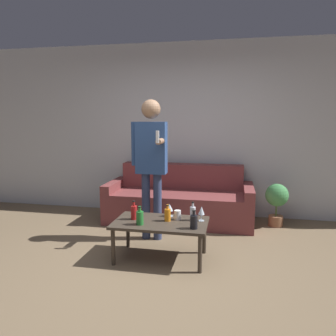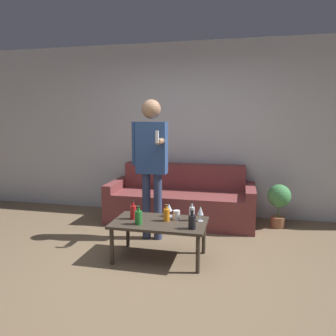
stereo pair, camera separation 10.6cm
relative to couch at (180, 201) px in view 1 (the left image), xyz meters
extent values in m
plane|color=#756047|center=(0.01, -1.86, -0.30)|extent=(16.00, 16.00, 0.00)
cube|color=silver|center=(0.01, 0.44, 1.05)|extent=(8.00, 0.06, 2.70)
cube|color=brown|center=(0.00, -0.17, -0.08)|extent=(1.88, 0.61, 0.45)
cube|color=brown|center=(0.00, 0.25, 0.11)|extent=(1.88, 0.24, 0.83)
cube|color=brown|center=(-1.01, -0.05, -0.01)|extent=(0.14, 0.85, 0.58)
cube|color=brown|center=(1.01, -0.05, -0.01)|extent=(0.14, 0.85, 0.58)
cube|color=#3D3328|center=(0.02, -1.39, 0.11)|extent=(1.02, 0.60, 0.03)
cylinder|color=#3D3328|center=(-0.44, -1.64, -0.10)|extent=(0.04, 0.04, 0.40)
cylinder|color=#3D3328|center=(0.48, -1.64, -0.10)|extent=(0.04, 0.04, 0.40)
cylinder|color=#3D3328|center=(-0.44, -1.14, -0.10)|extent=(0.04, 0.04, 0.40)
cylinder|color=#3D3328|center=(0.48, -1.14, -0.10)|extent=(0.04, 0.04, 0.40)
cylinder|color=orange|center=(0.09, -1.35, 0.19)|extent=(0.07, 0.07, 0.13)
cylinder|color=orange|center=(0.09, -1.35, 0.28)|extent=(0.03, 0.03, 0.05)
cylinder|color=black|center=(0.09, -1.35, 0.30)|extent=(0.03, 0.03, 0.01)
cylinder|color=#B21E1E|center=(-0.29, -1.37, 0.20)|extent=(0.07, 0.07, 0.15)
cylinder|color=#B21E1E|center=(-0.29, -1.37, 0.31)|extent=(0.03, 0.03, 0.06)
cylinder|color=black|center=(-0.29, -1.37, 0.33)|extent=(0.03, 0.03, 0.01)
cylinder|color=silver|center=(0.36, -1.28, 0.20)|extent=(0.06, 0.06, 0.15)
cylinder|color=silver|center=(0.36, -1.28, 0.31)|extent=(0.02, 0.02, 0.06)
cylinder|color=black|center=(0.36, -1.28, 0.33)|extent=(0.03, 0.03, 0.01)
cylinder|color=black|center=(0.40, -1.55, 0.20)|extent=(0.08, 0.08, 0.14)
cylinder|color=black|center=(0.40, -1.55, 0.29)|extent=(0.03, 0.03, 0.05)
cylinder|color=black|center=(0.40, -1.55, 0.31)|extent=(0.03, 0.03, 0.01)
cylinder|color=#23752D|center=(-0.17, -1.53, 0.20)|extent=(0.08, 0.08, 0.14)
cylinder|color=#23752D|center=(-0.17, -1.53, 0.30)|extent=(0.03, 0.03, 0.06)
cylinder|color=black|center=(-0.17, -1.53, 0.32)|extent=(0.03, 0.03, 0.01)
cylinder|color=silver|center=(0.08, -1.18, 0.13)|extent=(0.08, 0.08, 0.01)
cylinder|color=silver|center=(0.08, -1.18, 0.16)|extent=(0.01, 0.01, 0.06)
cone|color=silver|center=(0.08, -1.18, 0.23)|extent=(0.08, 0.08, 0.08)
cylinder|color=silver|center=(0.45, -1.28, 0.13)|extent=(0.07, 0.07, 0.01)
cylinder|color=silver|center=(0.45, -1.28, 0.16)|extent=(0.01, 0.01, 0.07)
cone|color=silver|center=(0.45, -1.28, 0.24)|extent=(0.07, 0.07, 0.09)
cylinder|color=white|center=(0.19, -1.29, 0.18)|extent=(0.07, 0.07, 0.11)
cylinder|color=navy|center=(-0.30, -0.81, 0.12)|extent=(0.11, 0.11, 0.86)
cylinder|color=navy|center=(-0.15, -0.81, 0.12)|extent=(0.11, 0.11, 0.86)
cube|color=#2D4C84|center=(-0.23, -0.81, 0.87)|extent=(0.38, 0.17, 0.64)
sphere|color=#9E7556|center=(-0.23, -0.81, 1.35)|extent=(0.24, 0.24, 0.24)
cylinder|color=#2D4C84|center=(-0.45, -0.81, 0.92)|extent=(0.07, 0.07, 0.55)
cylinder|color=#9E7556|center=(-0.08, -0.95, 0.97)|extent=(0.07, 0.27, 0.07)
cube|color=white|center=(-0.08, -1.12, 1.03)|extent=(0.03, 0.03, 0.14)
cylinder|color=#936042|center=(1.40, 0.02, -0.23)|extent=(0.20, 0.20, 0.15)
cylinder|color=#476B38|center=(1.40, 0.02, -0.06)|extent=(0.02, 0.02, 0.19)
sphere|color=#428E4C|center=(1.40, 0.02, 0.15)|extent=(0.32, 0.32, 0.32)
camera|label=1|loc=(0.78, -4.74, 1.25)|focal=35.00mm
camera|label=2|loc=(0.88, -4.72, 1.25)|focal=35.00mm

